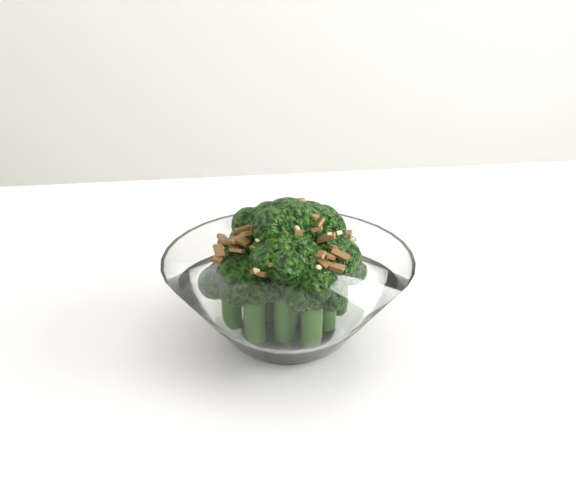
# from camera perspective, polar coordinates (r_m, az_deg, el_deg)

# --- Properties ---
(table) EXTENTS (1.37, 1.09, 0.75)m
(table) POSITION_cam_1_polar(r_m,az_deg,el_deg) (0.61, -6.25, -12.54)
(table) COLOR white
(table) RESTS_ON ground
(broccoli_dish) EXTENTS (0.20, 0.20, 0.13)m
(broccoli_dish) POSITION_cam_1_polar(r_m,az_deg,el_deg) (0.53, -0.11, -3.56)
(broccoli_dish) COLOR white
(broccoli_dish) RESTS_ON table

